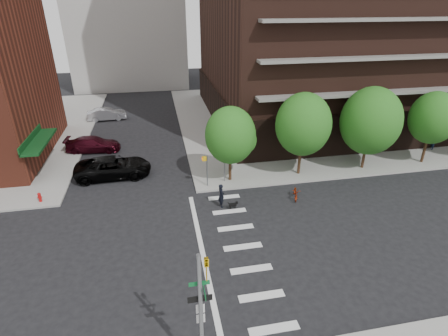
{
  "coord_description": "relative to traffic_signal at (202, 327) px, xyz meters",
  "views": [
    {
      "loc": [
        -1.42,
        -16.53,
        13.77
      ],
      "look_at": [
        3.0,
        6.0,
        2.5
      ],
      "focal_mm": 28.0,
      "sensor_mm": 36.0,
      "label": 1
    }
  ],
  "objects": [
    {
      "name": "scooter",
      "position": [
        8.79,
        12.36,
        -2.24
      ],
      "size": [
        1.1,
        1.83,
        0.91
      ],
      "primitive_type": "imported",
      "rotation": [
        0.0,
        0.0,
        -0.31
      ],
      "color": "#98260A",
      "rests_on": "ground"
    },
    {
      "name": "pedestrian_far",
      "position": [
        25.46,
        18.49,
        -1.67
      ],
      "size": [
        1.01,
        0.89,
        1.75
      ],
      "primitive_type": "imported",
      "rotation": [
        0.0,
        0.0,
        -1.88
      ],
      "color": "navy",
      "rests_on": "sidewalk_ne"
    },
    {
      "name": "tree_a",
      "position": [
        4.47,
        15.99,
        1.35
      ],
      "size": [
        4.0,
        4.0,
        5.9
      ],
      "color": "#301E11",
      "rests_on": "sidewalk_ne"
    },
    {
      "name": "dog",
      "position": [
        3.82,
        11.81,
        -2.36
      ],
      "size": [
        0.64,
        0.18,
        0.54
      ],
      "rotation": [
        0.0,
        0.0,
        0.01
      ],
      "color": "black",
      "rests_on": "ground"
    },
    {
      "name": "parked_car_maroon",
      "position": [
        -7.47,
        24.69,
        -1.95
      ],
      "size": [
        2.46,
        5.29,
        1.49
      ],
      "primitive_type": "imported",
      "rotation": [
        0.0,
        0.0,
        1.5
      ],
      "color": "#380914",
      "rests_on": "ground"
    },
    {
      "name": "tree_d",
      "position": [
        22.47,
        15.99,
        1.64
      ],
      "size": [
        4.0,
        4.0,
        6.2
      ],
      "color": "#301E11",
      "rests_on": "sidewalk_ne"
    },
    {
      "name": "sidewalk_ne",
      "position": [
        20.97,
        30.99,
        -2.62
      ],
      "size": [
        39.0,
        33.0,
        0.15
      ],
      "primitive_type": "cube",
      "color": "gray",
      "rests_on": "ground"
    },
    {
      "name": "traffic_signal",
      "position": [
        0.0,
        0.0,
        0.0
      ],
      "size": [
        0.9,
        0.75,
        6.0
      ],
      "color": "slate",
      "rests_on": "sidewalk_s"
    },
    {
      "name": "tree_c",
      "position": [
        16.47,
        15.99,
        1.75
      ],
      "size": [
        5.0,
        5.0,
        6.8
      ],
      "color": "#301E11",
      "rests_on": "sidewalk_ne"
    },
    {
      "name": "pedestrian_signal",
      "position": [
        2.79,
        15.42,
        -0.84
      ],
      "size": [
        2.18,
        0.67,
        2.6
      ],
      "color": "slate",
      "rests_on": "sidewalk_ne"
    },
    {
      "name": "tree_b",
      "position": [
        10.47,
        15.99,
        1.85
      ],
      "size": [
        4.5,
        4.5,
        6.65
      ],
      "color": "#301E11",
      "rests_on": "sidewalk_ne"
    },
    {
      "name": "dog_walker",
      "position": [
        3.03,
        12.31,
        -1.79
      ],
      "size": [
        0.74,
        0.56,
        1.81
      ],
      "primitive_type": "imported",
      "rotation": [
        0.0,
        0.0,
        1.78
      ],
      "color": "black",
      "rests_on": "ground"
    },
    {
      "name": "parked_car_silver",
      "position": [
        -7.17,
        34.63,
        -1.94
      ],
      "size": [
        2.03,
        4.75,
        1.52
      ],
      "primitive_type": "imported",
      "rotation": [
        0.0,
        0.0,
        1.66
      ],
      "color": "#A9ABB1",
      "rests_on": "ground"
    },
    {
      "name": "crosswalk",
      "position": [
        2.68,
        7.49,
        -2.69
      ],
      "size": [
        3.85,
        13.0,
        0.01
      ],
      "color": "silver",
      "rests_on": "ground"
    },
    {
      "name": "parked_car_black",
      "position": [
        -5.03,
        18.71,
        -1.84
      ],
      "size": [
        2.99,
        6.27,
        1.73
      ],
      "primitive_type": "imported",
      "rotation": [
        0.0,
        0.0,
        1.59
      ],
      "color": "black",
      "rests_on": "ground"
    },
    {
      "name": "ground",
      "position": [
        0.47,
        7.49,
        -2.7
      ],
      "size": [
        120.0,
        120.0,
        0.0
      ],
      "primitive_type": "plane",
      "color": "black",
      "rests_on": "ground"
    },
    {
      "name": "fire_hydrant",
      "position": [
        -10.03,
        15.29,
        -2.15
      ],
      "size": [
        0.24,
        0.24,
        0.73
      ],
      "color": "#A50C0C",
      "rests_on": "sidewalk_nw"
    }
  ]
}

